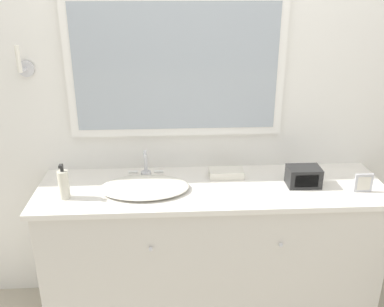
{
  "coord_description": "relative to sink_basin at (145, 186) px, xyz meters",
  "views": [
    {
      "loc": [
        -0.23,
        -1.82,
        1.95
      ],
      "look_at": [
        -0.11,
        0.31,
        1.08
      ],
      "focal_mm": 40.0,
      "sensor_mm": 36.0,
      "label": 1
    }
  ],
  "objects": [
    {
      "name": "hand_towel_near_sink",
      "position": [
        0.47,
        0.14,
        0.0
      ],
      "size": [
        0.2,
        0.11,
        0.05
      ],
      "color": "silver",
      "rests_on": "vanity_counter"
    },
    {
      "name": "picture_frame",
      "position": [
        1.18,
        -0.09,
        0.03
      ],
      "size": [
        0.1,
        0.01,
        0.11
      ],
      "color": "#B2B2B7",
      "rests_on": "vanity_counter"
    },
    {
      "name": "vanity_counter",
      "position": [
        0.37,
        0.02,
        -0.46
      ],
      "size": [
        1.94,
        0.56,
        0.88
      ],
      "color": "beige",
      "rests_on": "ground_plane"
    },
    {
      "name": "sink_basin",
      "position": [
        0.0,
        0.0,
        0.0
      ],
      "size": [
        0.49,
        0.36,
        0.17
      ],
      "color": "silver",
      "rests_on": "vanity_counter"
    },
    {
      "name": "soap_bottle",
      "position": [
        -0.42,
        -0.07,
        0.06
      ],
      "size": [
        0.06,
        0.06,
        0.2
      ],
      "color": "beige",
      "rests_on": "vanity_counter"
    },
    {
      "name": "appliance_box",
      "position": [
        0.88,
        0.01,
        0.04
      ],
      "size": [
        0.18,
        0.12,
        0.11
      ],
      "color": "black",
      "rests_on": "vanity_counter"
    },
    {
      "name": "wall_back",
      "position": [
        0.37,
        0.32,
        0.38
      ],
      "size": [
        8.0,
        0.18,
        2.55
      ],
      "color": "white",
      "rests_on": "ground_plane"
    }
  ]
}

